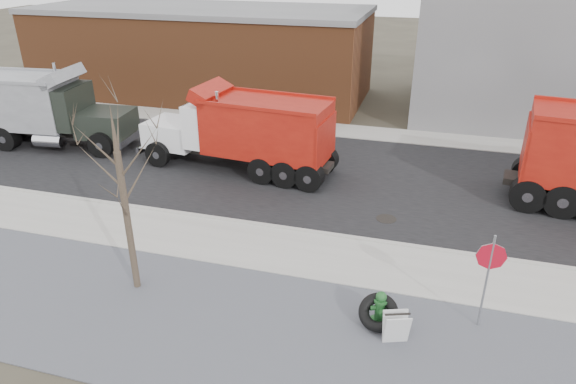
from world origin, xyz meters
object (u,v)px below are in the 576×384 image
(fire_hydrant, at_px, (380,309))
(sandwich_board, at_px, (396,328))
(truck_tire, at_px, (378,312))
(stop_sign, at_px, (489,266))
(dump_truck_red_b, at_px, (243,129))
(dump_truck_grey, at_px, (38,106))

(fire_hydrant, bearing_deg, sandwich_board, -78.33)
(truck_tire, bearing_deg, stop_sign, 16.40)
(fire_hydrant, relative_size, truck_tire, 0.92)
(sandwich_board, distance_m, dump_truck_red_b, 11.42)
(fire_hydrant, xyz_separation_m, sandwich_board, (0.44, -0.62, 0.02))
(truck_tire, distance_m, dump_truck_grey, 18.94)
(sandwich_board, bearing_deg, stop_sign, 11.28)
(dump_truck_grey, bearing_deg, dump_truck_red_b, -7.29)
(truck_tire, height_order, stop_sign, stop_sign)
(stop_sign, bearing_deg, truck_tire, -146.00)
(fire_hydrant, distance_m, dump_truck_red_b, 10.66)
(truck_tire, height_order, sandwich_board, sandwich_board)
(stop_sign, xyz_separation_m, dump_truck_red_b, (-8.98, 7.70, -0.00))
(truck_tire, height_order, dump_truck_red_b, dump_truck_red_b)
(fire_hydrant, relative_size, dump_truck_grey, 0.11)
(sandwich_board, relative_size, dump_truck_grey, 0.10)
(stop_sign, height_order, dump_truck_grey, dump_truck_grey)
(sandwich_board, xyz_separation_m, dump_truck_red_b, (-7.06, 8.87, 1.33))
(truck_tire, relative_size, stop_sign, 0.39)
(truck_tire, bearing_deg, fire_hydrant, 79.69)
(stop_sign, relative_size, dump_truck_red_b, 0.31)
(truck_tire, xyz_separation_m, sandwich_board, (0.47, -0.47, 0.02))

